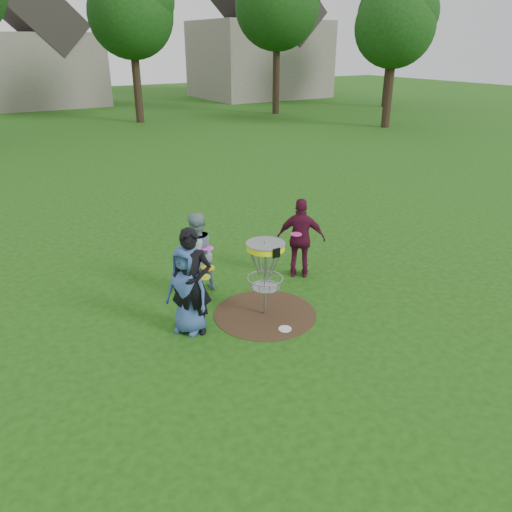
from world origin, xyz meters
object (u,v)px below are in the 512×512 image
disc_golf_basket (265,261)px  player_maroon (301,238)px  player_black (192,283)px  player_blue (187,289)px  player_grey (196,254)px

disc_golf_basket → player_maroon: bearing=33.1°
player_maroon → disc_golf_basket: 1.74m
player_black → player_maroon: bearing=50.1°
player_blue → disc_golf_basket: 1.39m
player_blue → player_maroon: bearing=71.3°
player_blue → player_grey: (0.70, 1.15, 0.04)m
player_blue → player_maroon: (2.80, 0.73, 0.06)m
player_blue → player_maroon: player_maroon is taller
player_grey → disc_golf_basket: 1.53m
player_blue → player_maroon: 2.89m
player_blue → player_black: bearing=-5.2°
player_grey → player_maroon: (2.09, -0.42, 0.02)m
player_blue → player_grey: 1.35m
player_black → disc_golf_basket: player_black is taller
player_black → disc_golf_basket: 1.32m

